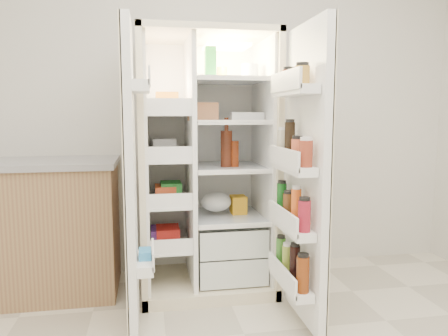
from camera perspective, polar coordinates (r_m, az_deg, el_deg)
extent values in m
cube|color=silver|center=(3.38, -1.39, 8.91)|extent=(4.00, 0.02, 2.70)
cube|color=beige|center=(3.32, -3.22, 1.15)|extent=(0.92, 0.04, 1.80)
cube|color=beige|center=(2.96, -10.90, 0.31)|extent=(0.04, 0.70, 1.80)
cube|color=beige|center=(3.08, 5.69, 0.66)|extent=(0.04, 0.70, 1.80)
cube|color=beige|center=(3.02, -2.54, 17.33)|extent=(0.92, 0.70, 0.04)
cube|color=beige|center=(3.21, -2.36, -14.95)|extent=(0.92, 0.70, 0.08)
cube|color=white|center=(3.28, -3.15, 1.44)|extent=(0.84, 0.02, 1.68)
cube|color=white|center=(2.96, -10.33, 0.71)|extent=(0.02, 0.62, 1.68)
cube|color=white|center=(3.07, 5.16, 1.02)|extent=(0.02, 0.62, 1.68)
cube|color=white|center=(2.98, -4.55, 0.83)|extent=(0.03, 0.62, 1.68)
cube|color=silver|center=(3.16, 0.53, -12.47)|extent=(0.47, 0.52, 0.19)
cube|color=silver|center=(3.10, 0.53, -8.99)|extent=(0.47, 0.52, 0.19)
cube|color=#FFD18C|center=(3.08, 0.31, 16.00)|extent=(0.30, 0.30, 0.02)
cube|color=white|center=(3.08, -7.35, -9.83)|extent=(0.28, 0.58, 0.02)
cube|color=white|center=(3.01, -7.44, -4.35)|extent=(0.28, 0.58, 0.02)
cube|color=white|center=(2.96, -7.54, 1.34)|extent=(0.28, 0.58, 0.02)
cube|color=white|center=(2.95, -7.63, 7.16)|extent=(0.28, 0.58, 0.02)
cube|color=white|center=(3.08, 0.47, -6.48)|extent=(0.49, 0.58, 0.01)
cube|color=white|center=(3.02, 0.47, 0.18)|extent=(0.49, 0.58, 0.01)
cube|color=white|center=(3.00, 0.48, 6.26)|extent=(0.49, 0.58, 0.02)
cube|color=white|center=(3.00, 0.49, 11.61)|extent=(0.49, 0.58, 0.02)
cube|color=red|center=(3.06, -7.37, -8.75)|extent=(0.16, 0.20, 0.10)
cube|color=#23812F|center=(2.99, -7.46, -3.04)|extent=(0.14, 0.18, 0.12)
cube|color=silver|center=(2.96, -7.55, 2.21)|extent=(0.20, 0.22, 0.07)
cube|color=orange|center=(2.95, -7.66, 8.71)|extent=(0.15, 0.16, 0.14)
cube|color=#6836A2|center=(3.07, -7.37, -8.84)|extent=(0.18, 0.20, 0.09)
cube|color=#DF5227|center=(3.00, -7.46, -3.23)|extent=(0.14, 0.18, 0.10)
cube|color=white|center=(2.96, -7.56, 2.69)|extent=(0.16, 0.16, 0.12)
sphere|color=orange|center=(3.09, -1.54, -14.15)|extent=(0.07, 0.07, 0.07)
sphere|color=orange|center=(3.14, 0.02, -13.79)|extent=(0.07, 0.07, 0.07)
sphere|color=orange|center=(3.12, 2.02, -13.92)|extent=(0.07, 0.07, 0.07)
sphere|color=orange|center=(3.22, -1.02, -13.20)|extent=(0.07, 0.07, 0.07)
ellipsoid|color=#3D6923|center=(3.11, 0.46, -8.62)|extent=(0.26, 0.24, 0.11)
cylinder|color=#4B1D10|center=(2.95, 0.32, 2.61)|extent=(0.08, 0.08, 0.25)
cylinder|color=maroon|center=(2.96, 1.39, 1.94)|extent=(0.06, 0.06, 0.18)
cube|color=green|center=(2.88, -1.85, 13.99)|extent=(0.07, 0.07, 0.20)
cylinder|color=white|center=(2.99, 3.52, 12.77)|extent=(0.12, 0.12, 0.11)
cylinder|color=#B38329|center=(3.08, -0.29, 12.53)|extent=(0.07, 0.07, 0.09)
cube|color=silver|center=(2.95, 3.08, 6.94)|extent=(0.23, 0.10, 0.06)
cube|color=#9C623E|center=(2.90, -2.88, 7.57)|extent=(0.20, 0.11, 0.12)
ellipsoid|color=silver|center=(3.06, -1.06, -5.10)|extent=(0.22, 0.20, 0.14)
cube|color=#FFAF1A|center=(3.13, 1.93, -4.93)|extent=(0.11, 0.13, 0.13)
cube|color=white|center=(2.42, -12.46, -1.27)|extent=(0.05, 0.40, 1.72)
cube|color=beige|center=(2.42, -13.06, -1.28)|extent=(0.01, 0.40, 1.72)
cube|color=white|center=(2.54, -10.54, -12.46)|extent=(0.09, 0.32, 0.06)
cube|color=white|center=(2.40, -11.09, 10.67)|extent=(0.09, 0.32, 0.06)
cube|color=#338CCC|center=(2.53, -10.55, -11.82)|extent=(0.07, 0.12, 0.10)
cube|color=white|center=(2.50, 11.03, -0.97)|extent=(0.05, 0.58, 1.72)
cube|color=beige|center=(2.51, 11.56, -0.96)|extent=(0.01, 0.58, 1.72)
cube|color=white|center=(2.64, 8.90, -14.93)|extent=(0.11, 0.50, 0.05)
cube|color=white|center=(2.53, 9.05, -7.77)|extent=(0.11, 0.50, 0.05)
cube|color=white|center=(2.46, 9.21, 0.12)|extent=(0.11, 0.50, 0.05)
cube|color=white|center=(2.45, 9.42, 10.17)|extent=(0.11, 0.50, 0.05)
cylinder|color=maroon|center=(2.42, 10.55, -13.89)|extent=(0.07, 0.07, 0.20)
cylinder|color=black|center=(2.53, 9.49, -12.67)|extent=(0.06, 0.06, 0.22)
cylinder|color=#91A737|center=(2.65, 8.52, -12.16)|extent=(0.06, 0.06, 0.18)
cylinder|color=#3B7F2A|center=(2.76, 7.64, -11.20)|extent=(0.06, 0.06, 0.19)
cylinder|color=maroon|center=(2.32, 10.74, -6.38)|extent=(0.07, 0.07, 0.17)
cylinder|color=orange|center=(2.43, 9.66, -5.23)|extent=(0.06, 0.06, 0.21)
cylinder|color=#5B3516|center=(2.56, 8.65, -5.16)|extent=(0.07, 0.07, 0.16)
cylinder|color=#135519|center=(2.68, 7.76, -4.17)|extent=(0.06, 0.06, 0.20)
cylinder|color=maroon|center=(2.26, 10.94, 1.89)|extent=(0.07, 0.07, 0.14)
cylinder|color=#CC5734|center=(2.39, 9.82, 2.18)|extent=(0.07, 0.07, 0.14)
cylinder|color=black|center=(2.50, 8.82, 3.47)|extent=(0.06, 0.06, 0.23)
cylinder|color=beige|center=(2.63, 7.89, 3.12)|extent=(0.06, 0.06, 0.18)
cylinder|color=#AF7E2B|center=(2.34, 10.46, 12.13)|extent=(0.08, 0.08, 0.10)
cylinder|color=maroon|center=(2.55, 8.69, 11.76)|extent=(0.08, 0.08, 0.10)
cube|color=olive|center=(3.28, -25.33, -7.61)|extent=(1.25, 0.65, 0.90)
cube|color=#95949A|center=(3.20, -25.79, 0.58)|extent=(1.30, 0.69, 0.04)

